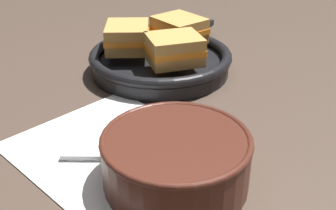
{
  "coord_description": "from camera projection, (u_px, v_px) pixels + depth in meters",
  "views": [
    {
      "loc": [
        0.31,
        -0.41,
        0.32
      ],
      "look_at": [
        0.01,
        0.01,
        0.03
      ],
      "focal_mm": 45.0,
      "sensor_mm": 36.0,
      "label": 1
    }
  ],
  "objects": [
    {
      "name": "skillet",
      "position": [
        161.0,
        61.0,
        0.77
      ],
      "size": [
        0.26,
        0.36,
        0.04
      ],
      "color": "black",
      "rests_on": "ground_plane"
    },
    {
      "name": "sandwich_near_right",
      "position": [
        127.0,
        37.0,
        0.75
      ],
      "size": [
        0.11,
        0.12,
        0.05
      ],
      "rotation": [
        0.0,
        0.0,
        5.34
      ],
      "color": "#C18E47",
      "rests_on": "skillet"
    },
    {
      "name": "spoon",
      "position": [
        146.0,
        157.0,
        0.53
      ],
      "size": [
        0.14,
        0.1,
        0.01
      ],
      "rotation": [
        0.0,
        0.0,
        0.59
      ],
      "color": "#B7B7BC",
      "rests_on": "napkin"
    },
    {
      "name": "napkin",
      "position": [
        118.0,
        151.0,
        0.55
      ],
      "size": [
        0.3,
        0.26,
        0.0
      ],
      "color": "white",
      "rests_on": "ground_plane"
    },
    {
      "name": "sandwich_near_left",
      "position": [
        179.0,
        30.0,
        0.79
      ],
      "size": [
        0.11,
        0.1,
        0.05
      ],
      "rotation": [
        0.0,
        0.0,
        2.86
      ],
      "color": "#C18E47",
      "rests_on": "skillet"
    },
    {
      "name": "ground_plane",
      "position": [
        156.0,
        128.0,
        0.6
      ],
      "size": [
        4.0,
        4.0,
        0.0
      ],
      "primitive_type": "plane",
      "color": "#47382D"
    },
    {
      "name": "soup_bowl",
      "position": [
        176.0,
        157.0,
        0.48
      ],
      "size": [
        0.17,
        0.17,
        0.06
      ],
      "color": "#4C2319",
      "rests_on": "ground_plane"
    },
    {
      "name": "sandwich_far_left",
      "position": [
        174.0,
        49.0,
        0.7
      ],
      "size": [
        0.11,
        0.12,
        0.05
      ],
      "rotation": [
        0.0,
        0.0,
        7.18
      ],
      "color": "#C18E47",
      "rests_on": "skillet"
    }
  ]
}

